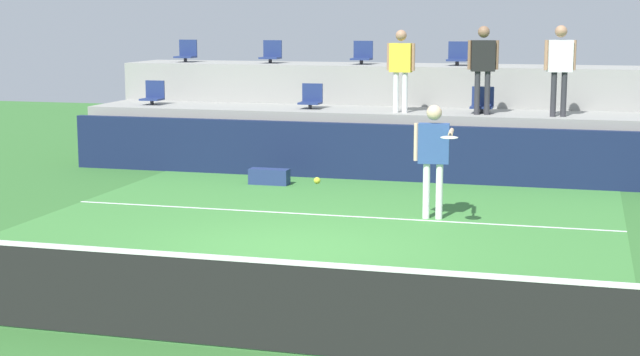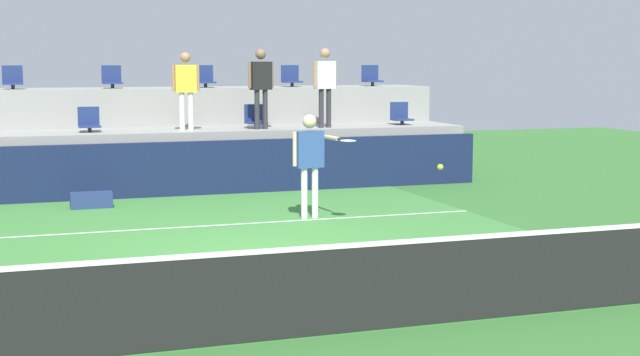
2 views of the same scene
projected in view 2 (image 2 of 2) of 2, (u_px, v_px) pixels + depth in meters
ground_plane at (262, 254)px, 12.96m from camera, size 40.00×40.00×0.00m
court_inner_paint at (245, 240)px, 13.90m from camera, size 9.00×10.00×0.01m
court_service_line at (224, 225)px, 15.22m from camera, size 9.00×0.06×0.00m
tennis_net at (366, 283)px, 9.14m from camera, size 10.48×0.08×1.07m
sponsor_backboard at (184, 169)px, 18.53m from camera, size 13.00×0.16×1.10m
seating_tier_lower at (173, 159)px, 19.74m from camera, size 13.00×1.80×1.25m
seating_tier_upper at (159, 133)px, 21.38m from camera, size 13.00×1.80×2.10m
stadium_chair_lower_left at (89, 122)px, 19.02m from camera, size 0.44×0.40×0.52m
stadium_chair_lower_right at (255, 118)px, 20.16m from camera, size 0.44×0.40×0.52m
stadium_chair_lower_far_right at (401, 115)px, 21.27m from camera, size 0.44×0.40×0.52m
stadium_chair_upper_left at (13, 79)px, 20.14m from camera, size 0.44×0.40×0.52m
stadium_chair_upper_mid_left at (112, 79)px, 20.82m from camera, size 0.44×0.40×0.52m
stadium_chair_upper_mid_right at (205, 78)px, 21.50m from camera, size 0.44×0.40×0.52m
stadium_chair_upper_right at (291, 78)px, 22.18m from camera, size 0.44×0.40×0.52m
stadium_chair_upper_far_right at (371, 77)px, 22.85m from camera, size 0.44×0.40×0.52m
tennis_player at (311, 154)px, 15.73m from camera, size 0.82×1.21×1.80m
spectator_in_white at (186, 84)px, 19.19m from camera, size 0.58×0.24×1.65m
spectator_in_grey at (261, 81)px, 19.70m from camera, size 0.60×0.27×1.73m
spectator_leaning_on_rail at (325, 80)px, 20.16m from camera, size 0.60×0.29×1.75m
tennis_ball at (440, 167)px, 10.26m from camera, size 0.07×0.07×0.07m
equipment_bag at (91, 200)px, 16.98m from camera, size 0.76×0.28×0.30m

